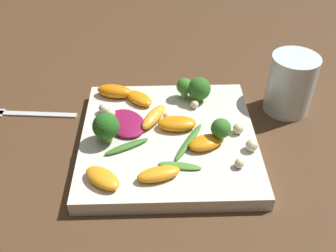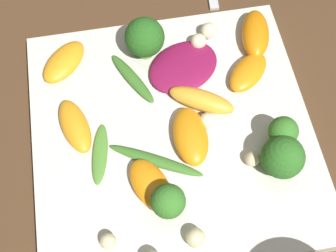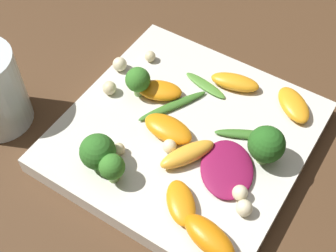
{
  "view_description": "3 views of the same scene",
  "coord_description": "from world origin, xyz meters",
  "views": [
    {
      "loc": [
        -0.48,
        0.02,
        0.44
      ],
      "look_at": [
        0.01,
        0.0,
        0.04
      ],
      "focal_mm": 42.0,
      "sensor_mm": 36.0,
      "label": 1
    },
    {
      "loc": [
        -0.04,
        -0.2,
        0.45
      ],
      "look_at": [
        -0.0,
        0.0,
        0.03
      ],
      "focal_mm": 50.0,
      "sensor_mm": 36.0,
      "label": 2
    },
    {
      "loc": [
        0.3,
        0.16,
        0.47
      ],
      "look_at": [
        0.02,
        -0.01,
        0.04
      ],
      "focal_mm": 50.0,
      "sensor_mm": 36.0,
      "label": 3
    }
  ],
  "objects": [
    {
      "name": "macadamia_nut_6",
      "position": [
        0.04,
        0.0,
        0.03
      ],
      "size": [
        0.02,
        0.02,
        0.02
      ],
      "color": "beige",
      "rests_on": "plate"
    },
    {
      "name": "orange_segment_3",
      "position": [
        0.03,
        0.02,
        0.03
      ],
      "size": [
        0.07,
        0.05,
        0.02
      ],
      "color": "#FCAD33",
      "rests_on": "plate"
    },
    {
      "name": "orange_segment_0",
      "position": [
        -0.03,
        -0.06,
        0.03
      ],
      "size": [
        0.05,
        0.06,
        0.02
      ],
      "color": "orange",
      "rests_on": "plate"
    },
    {
      "name": "orange_segment_5",
      "position": [
        -0.1,
        0.1,
        0.03
      ],
      "size": [
        0.06,
        0.07,
        0.02
      ],
      "color": "orange",
      "rests_on": "plate"
    },
    {
      "name": "arugula_sprig_0",
      "position": [
        -0.02,
        -0.03,
        0.03
      ],
      "size": [
        0.09,
        0.06,
        0.01
      ],
      "color": "#3D7528",
      "rests_on": "plate"
    },
    {
      "name": "orange_segment_1",
      "position": [
        -0.1,
        0.02,
        0.03
      ],
      "size": [
        0.04,
        0.07,
        0.02
      ],
      "color": "orange",
      "rests_on": "plate"
    },
    {
      "name": "macadamia_nut_5",
      "position": [
        -0.0,
        -0.11,
        0.03
      ],
      "size": [
        0.02,
        0.02,
        0.02
      ],
      "color": "beige",
      "rests_on": "plate"
    },
    {
      "name": "fork",
      "position": [
        0.09,
        0.27,
        0.0
      ],
      "size": [
        0.03,
        0.17,
        0.01
      ],
      "color": "silver",
      "rests_on": "ground_plane"
    },
    {
      "name": "macadamia_nut_0",
      "position": [
        -0.08,
        -0.1,
        0.03
      ],
      "size": [
        0.01,
        0.01,
        0.01
      ],
      "color": "beige",
      "rests_on": "plate"
    },
    {
      "name": "macadamia_nut_1",
      "position": [
        -0.04,
        -0.13,
        0.03
      ],
      "size": [
        0.02,
        0.02,
        0.02
      ],
      "color": "beige",
      "rests_on": "plate"
    },
    {
      "name": "broccoli_floret_0",
      "position": [
        0.09,
        -0.06,
        0.05
      ],
      "size": [
        0.04,
        0.04,
        0.04
      ],
      "color": "#7A9E51",
      "rests_on": "plate"
    },
    {
      "name": "arugula_sprig_1",
      "position": [
        -0.07,
        -0.01,
        0.03
      ],
      "size": [
        0.03,
        0.07,
        0.01
      ],
      "color": "#518E33",
      "rests_on": "plate"
    },
    {
      "name": "orange_segment_6",
      "position": [
        0.11,
        0.09,
        0.04
      ],
      "size": [
        0.04,
        0.07,
        0.02
      ],
      "color": "orange",
      "rests_on": "plate"
    },
    {
      "name": "drinking_glass",
      "position": [
        0.09,
        -0.22,
        0.05
      ],
      "size": [
        0.08,
        0.08,
        0.11
      ],
      "color": "silver",
      "rests_on": "ground_plane"
    },
    {
      "name": "macadamia_nut_4",
      "position": [
        0.05,
        0.1,
        0.03
      ],
      "size": [
        0.02,
        0.02,
        0.02
      ],
      "color": "beige",
      "rests_on": "plate"
    },
    {
      "name": "orange_segment_2",
      "position": [
        0.02,
        -0.01,
        0.03
      ],
      "size": [
        0.04,
        0.06,
        0.02
      ],
      "color": "orange",
      "rests_on": "plate"
    },
    {
      "name": "broccoli_floret_2",
      "position": [
        -0.02,
        -0.08,
        0.05
      ],
      "size": [
        0.03,
        0.03,
        0.04
      ],
      "color": "#84AD5B",
      "rests_on": "plate"
    },
    {
      "name": "radicchio_leaf_0",
      "position": [
        0.02,
        0.07,
        0.03
      ],
      "size": [
        0.1,
        0.09,
        0.01
      ],
      "color": "maroon",
      "rests_on": "plate"
    },
    {
      "name": "plate",
      "position": [
        0.0,
        0.0,
        0.01
      ],
      "size": [
        0.28,
        0.28,
        0.02
      ],
      "color": "silver",
      "rests_on": "ground_plane"
    },
    {
      "name": "macadamia_nut_3",
      "position": [
        0.07,
        -0.05,
        0.03
      ],
      "size": [
        0.01,
        0.01,
        0.01
      ],
      "color": "beige",
      "rests_on": "plate"
    },
    {
      "name": "macadamia_nut_2",
      "position": [
        0.06,
        0.11,
        0.03
      ],
      "size": [
        0.02,
        0.02,
        0.02
      ],
      "color": "beige",
      "rests_on": "plate"
    },
    {
      "name": "arugula_sprig_2",
      "position": [
        -0.03,
        0.07,
        0.03
      ],
      "size": [
        0.05,
        0.07,
        0.01
      ],
      "color": "#3D7528",
      "rests_on": "plate"
    },
    {
      "name": "broccoli_floret_1",
      "position": [
        -0.01,
        0.1,
        0.05
      ],
      "size": [
        0.04,
        0.04,
        0.05
      ],
      "color": "#84AD5B",
      "rests_on": "plate"
    },
    {
      "name": "ground_plane",
      "position": [
        0.0,
        0.0,
        0.0
      ],
      "size": [
        2.4,
        2.4,
        0.0
      ],
      "primitive_type": "plane",
      "color": "#4C331E"
    },
    {
      "name": "orange_segment_4",
      "position": [
        0.09,
        0.05,
        0.03
      ],
      "size": [
        0.06,
        0.06,
        0.02
      ],
      "color": "orange",
      "rests_on": "plate"
    },
    {
      "name": "broccoli_floret_3",
      "position": [
        0.1,
        -0.03,
        0.05
      ],
      "size": [
        0.03,
        0.03,
        0.04
      ],
      "color": "#84AD5B",
      "rests_on": "plate"
    }
  ]
}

